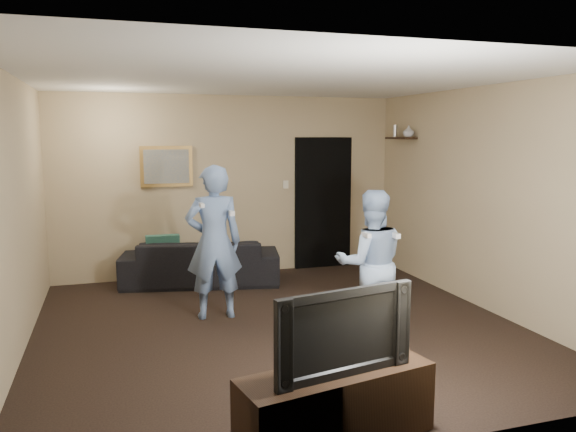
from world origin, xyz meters
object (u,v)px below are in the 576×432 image
object	(u,v)px
sofa	(201,261)
television	(337,329)
wii_player_right	(371,263)
tv_console	(336,405)
wii_player_left	(214,242)

from	to	relation	value
sofa	television	distance (m)	4.35
wii_player_right	sofa	bearing A→B (deg)	117.69
tv_console	wii_player_right	bearing A→B (deg)	47.44
television	sofa	bearing A→B (deg)	82.42
tv_console	sofa	bearing A→B (deg)	82.42
television	wii_player_right	bearing A→B (deg)	47.44
television	wii_player_left	xyz separation A→B (m)	(-0.31, 2.81, 0.08)
wii_player_right	tv_console	bearing A→B (deg)	-121.88
sofa	tv_console	distance (m)	4.32
wii_player_right	television	bearing A→B (deg)	-121.88
sofa	wii_player_left	world-z (taller)	wii_player_left
wii_player_left	wii_player_right	world-z (taller)	wii_player_left
tv_console	television	xyz separation A→B (m)	(0.00, 0.00, 0.53)
tv_console	television	distance (m)	0.53
wii_player_left	television	bearing A→B (deg)	-83.72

